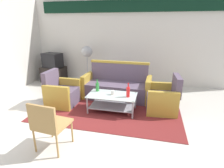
{
  "coord_description": "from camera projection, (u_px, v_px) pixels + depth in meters",
  "views": [
    {
      "loc": [
        0.91,
        -3.0,
        1.94
      ],
      "look_at": [
        0.01,
        0.8,
        0.65
      ],
      "focal_mm": 29.14,
      "sensor_mm": 36.0,
      "label": 1
    }
  ],
  "objects": [
    {
      "name": "ground_plane",
      "position": [
        102.0,
        128.0,
        3.58
      ],
      "size": [
        14.0,
        14.0,
        0.0
      ],
      "primitive_type": "plane",
      "color": "beige"
    },
    {
      "name": "wall_back",
      "position": [
        128.0,
        39.0,
        5.94
      ],
      "size": [
        6.52,
        0.19,
        2.8
      ],
      "color": "silver",
      "rests_on": "ground"
    },
    {
      "name": "rug",
      "position": [
        110.0,
        108.0,
        4.42
      ],
      "size": [
        3.28,
        2.16,
        0.01
      ],
      "primitive_type": "cube",
      "color": "maroon",
      "rests_on": "ground"
    },
    {
      "name": "couch",
      "position": [
        117.0,
        87.0,
        4.95
      ],
      "size": [
        1.82,
        0.79,
        0.96
      ],
      "rotation": [
        0.0,
        0.0,
        3.11
      ],
      "color": "#5B4C60",
      "rests_on": "rug"
    },
    {
      "name": "armchair_left",
      "position": [
        62.0,
        93.0,
        4.55
      ],
      "size": [
        0.7,
        0.76,
        0.85
      ],
      "rotation": [
        0.0,
        0.0,
        -1.57
      ],
      "color": "#5B4C60",
      "rests_on": "rug"
    },
    {
      "name": "armchair_right",
      "position": [
        163.0,
        99.0,
        4.2
      ],
      "size": [
        0.75,
        0.81,
        0.85
      ],
      "rotation": [
        0.0,
        0.0,
        1.65
      ],
      "color": "#5B4C60",
      "rests_on": "rug"
    },
    {
      "name": "coffee_table",
      "position": [
        112.0,
        100.0,
        4.18
      ],
      "size": [
        1.1,
        0.6,
        0.4
      ],
      "color": "silver",
      "rests_on": "rug"
    },
    {
      "name": "bottle_green",
      "position": [
        97.0,
        87.0,
        4.33
      ],
      "size": [
        0.08,
        0.08,
        0.29
      ],
      "color": "#2D8C38",
      "rests_on": "coffee_table"
    },
    {
      "name": "bottle_red",
      "position": [
        128.0,
        92.0,
        3.97
      ],
      "size": [
        0.08,
        0.08,
        0.32
      ],
      "color": "red",
      "rests_on": "coffee_table"
    },
    {
      "name": "cup",
      "position": [
        113.0,
        93.0,
        4.12
      ],
      "size": [
        0.08,
        0.08,
        0.1
      ],
      "primitive_type": "cylinder",
      "color": "silver",
      "rests_on": "coffee_table"
    },
    {
      "name": "tv_stand",
      "position": [
        54.0,
        74.0,
        6.4
      ],
      "size": [
        0.8,
        0.5,
        0.52
      ],
      "primitive_type": "cube",
      "color": "black",
      "rests_on": "ground"
    },
    {
      "name": "television",
      "position": [
        53.0,
        60.0,
        6.25
      ],
      "size": [
        0.68,
        0.55,
        0.48
      ],
      "rotation": [
        0.0,
        0.0,
        2.94
      ],
      "color": "black",
      "rests_on": "tv_stand"
    },
    {
      "name": "pedestal_fan",
      "position": [
        87.0,
        54.0,
        5.94
      ],
      "size": [
        0.36,
        0.36,
        1.27
      ],
      "color": "#2D2D33",
      "rests_on": "ground"
    },
    {
      "name": "wicker_chair",
      "position": [
        49.0,
        123.0,
        2.79
      ],
      "size": [
        0.53,
        0.53,
        0.84
      ],
      "rotation": [
        0.0,
        0.0,
        -0.1
      ],
      "color": "#AD844C",
      "rests_on": "ground"
    }
  ]
}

